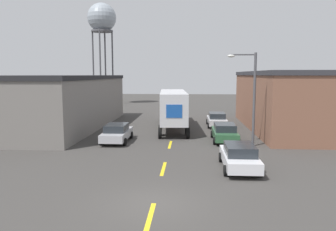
% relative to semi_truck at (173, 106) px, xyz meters
% --- Properties ---
extents(ground_plane, '(160.00, 160.00, 0.00)m').
position_rel_semi_truck_xyz_m(ground_plane, '(0.22, -20.24, -2.30)').
color(ground_plane, '#3D3A38').
extents(road_centerline, '(0.20, 16.20, 0.01)m').
position_rel_semi_truck_xyz_m(road_centerline, '(0.22, -14.98, -2.29)').
color(road_centerline, yellow).
rests_on(road_centerline, ground_plane).
extents(warehouse_left, '(11.57, 21.37, 5.43)m').
position_rel_semi_truck_xyz_m(warehouse_left, '(-13.04, -0.29, 0.42)').
color(warehouse_left, slate).
rests_on(warehouse_left, ground_plane).
extents(warehouse_right, '(9.20, 18.82, 5.85)m').
position_rel_semi_truck_xyz_m(warehouse_right, '(12.29, -0.01, 0.63)').
color(warehouse_right, brown).
rests_on(warehouse_right, ground_plane).
extents(semi_truck, '(3.56, 13.57, 3.87)m').
position_rel_semi_truck_xyz_m(semi_truck, '(0.00, 0.00, 0.00)').
color(semi_truck, silver).
rests_on(semi_truck, ground_plane).
extents(parked_car_left_far, '(2.08, 4.69, 1.48)m').
position_rel_semi_truck_xyz_m(parked_car_left_far, '(-4.22, -7.46, -1.54)').
color(parked_car_left_far, '#B2B2B7').
rests_on(parked_car_left_far, ground_plane).
extents(parked_car_right_near, '(2.08, 4.69, 1.48)m').
position_rel_semi_truck_xyz_m(parked_car_right_near, '(4.66, -14.73, -1.54)').
color(parked_car_right_near, silver).
rests_on(parked_car_right_near, ground_plane).
extents(parked_car_right_mid, '(2.08, 4.69, 1.48)m').
position_rel_semi_truck_xyz_m(parked_car_right_mid, '(4.66, -6.63, -1.54)').
color(parked_car_right_mid, '#2D5B38').
rests_on(parked_car_right_mid, ground_plane).
extents(parked_car_right_far, '(2.08, 4.69, 1.48)m').
position_rel_semi_truck_xyz_m(parked_car_right_far, '(4.66, 1.26, -1.54)').
color(parked_car_right_far, silver).
rests_on(parked_car_right_far, ground_plane).
extents(water_tower, '(5.19, 5.19, 18.40)m').
position_rel_semi_truck_xyz_m(water_tower, '(-14.28, 26.52, 13.18)').
color(water_tower, '#47474C').
rests_on(water_tower, ground_plane).
extents(street_lamp, '(2.20, 0.32, 7.15)m').
position_rel_semi_truck_xyz_m(street_lamp, '(6.38, -8.44, 1.87)').
color(street_lamp, '#4C4C51').
rests_on(street_lamp, ground_plane).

